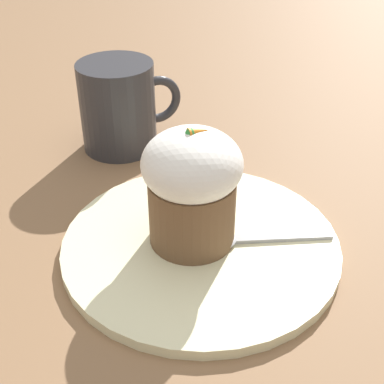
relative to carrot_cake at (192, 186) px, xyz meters
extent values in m
plane|color=#846042|center=(0.01, -0.01, -0.07)|extent=(4.00, 4.00, 0.00)
cylinder|color=beige|center=(0.01, -0.01, -0.06)|extent=(0.26, 0.26, 0.01)
cylinder|color=brown|center=(0.00, 0.00, -0.03)|extent=(0.08, 0.08, 0.06)
ellipsoid|color=white|center=(0.00, 0.00, 0.02)|extent=(0.09, 0.09, 0.06)
cone|color=orange|center=(0.01, 0.00, 0.05)|extent=(0.02, 0.01, 0.01)
sphere|color=green|center=(0.00, 0.00, 0.05)|extent=(0.01, 0.01, 0.01)
cube|color=#B7B7BC|center=(0.08, -0.03, -0.06)|extent=(0.10, 0.04, 0.00)
ellipsoid|color=#B7B7BC|center=(0.02, -0.01, -0.06)|extent=(0.05, 0.05, 0.01)
cylinder|color=#2D2D33|center=(-0.01, 0.22, -0.02)|extent=(0.09, 0.09, 0.11)
torus|color=#2D2D33|center=(0.05, 0.22, -0.02)|extent=(0.06, 0.01, 0.06)
camera|label=1|loc=(-0.15, -0.36, 0.26)|focal=50.00mm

